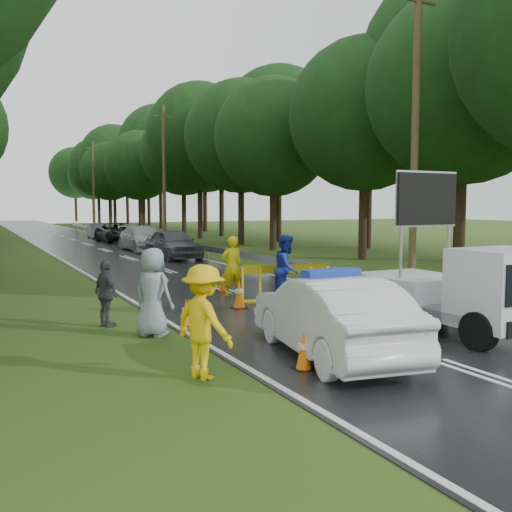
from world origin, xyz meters
TOP-DOWN VIEW (x-y plane):
  - ground at (0.00, 0.00)m, footprint 160.00×160.00m
  - road at (0.00, 30.00)m, footprint 7.00×140.00m
  - guardrail at (3.70, 29.67)m, footprint 0.12×60.06m
  - utility_pole_near at (5.20, 2.00)m, footprint 1.40×0.24m
  - utility_pole_mid at (5.20, 28.00)m, footprint 1.40×0.24m
  - utility_pole_far at (5.20, 54.00)m, footprint 1.40×0.24m
  - tree_right_near at (9.00, 2.00)m, footprint 7.92×7.92m
  - police_sedan at (-1.60, -3.35)m, footprint 2.33×4.80m
  - work_truck at (2.11, -3.02)m, footprint 2.06×4.55m
  - barrier at (0.72, 2.41)m, footprint 2.60×0.78m
  - officer at (-0.29, 4.05)m, footprint 0.70×0.46m
  - civilian at (0.71, 2.34)m, footprint 1.22×1.22m
  - bystander_left at (-4.22, -3.50)m, footprint 1.09×1.39m
  - bystander_mid at (-4.78, 1.28)m, footprint 0.64×1.00m
  - bystander_right at (-4.08, -0.16)m, footprint 1.05×1.13m
  - queue_car_first at (2.05, 16.73)m, footprint 2.12×4.82m
  - queue_car_second at (2.12, 22.73)m, footprint 2.28×5.40m
  - queue_car_third at (2.60, 31.63)m, footprint 2.66×5.41m
  - queue_car_fourth at (2.28, 37.63)m, footprint 1.40×3.91m
  - cone_near_left at (-2.50, -3.85)m, footprint 0.33×0.33m
  - cone_center at (-1.00, 2.00)m, footprint 0.38×0.38m
  - cone_far at (-0.20, 5.00)m, footprint 0.31×0.31m
  - cone_left_mid at (-3.09, 0.50)m, footprint 0.31×0.31m
  - cone_right at (3.20, 4.50)m, footprint 0.39×0.39m

SIDE VIEW (x-z plane):
  - ground at x=0.00m, z-range 0.00..0.00m
  - road at x=0.00m, z-range 0.00..0.02m
  - cone_far at x=-0.20m, z-range -0.01..0.64m
  - cone_left_mid at x=-3.09m, z-range -0.01..0.65m
  - cone_near_left at x=-2.50m, z-range -0.01..0.69m
  - cone_center at x=-1.00m, z-range -0.01..0.80m
  - cone_right at x=3.20m, z-range -0.01..0.81m
  - guardrail at x=3.70m, z-range 0.20..0.90m
  - queue_car_fourth at x=2.28m, z-range 0.00..1.28m
  - queue_car_third at x=2.60m, z-range 0.00..1.48m
  - police_sedan at x=-1.60m, z-range -0.07..1.60m
  - queue_car_second at x=2.12m, z-range 0.00..1.56m
  - bystander_mid at x=-4.78m, z-range 0.00..1.58m
  - queue_car_first at x=2.05m, z-range 0.00..1.61m
  - barrier at x=0.72m, z-range 0.28..1.39m
  - officer at x=-0.29m, z-range 0.00..1.89m
  - bystander_left at x=-4.22m, z-range 0.00..1.90m
  - bystander_right at x=-4.08m, z-range 0.00..1.94m
  - work_truck at x=2.11m, z-range -0.83..2.79m
  - civilian at x=0.71m, z-range 0.00..1.99m
  - utility_pole_near at x=5.20m, z-range 0.06..10.06m
  - utility_pole_mid at x=5.20m, z-range 0.06..10.06m
  - utility_pole_far at x=5.20m, z-range 0.06..10.06m
  - tree_right_near at x=9.00m, z-range 1.79..13.31m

